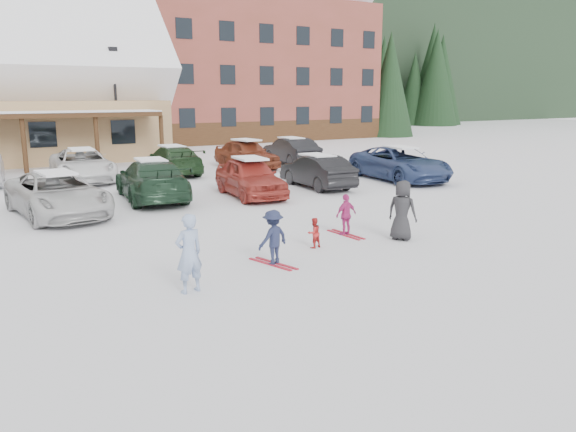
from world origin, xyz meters
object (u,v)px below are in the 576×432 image
bystander_dark (402,210)px  parked_car_5 (317,171)px  lamp_post (116,98)px  parked_car_6 (400,164)px  alpine_hotel (212,42)px  parked_car_10 (82,165)px  parked_car_11 (173,160)px  adult_skier (189,253)px  parked_car_4 (250,177)px  parked_car_3 (152,180)px  child_navy (273,237)px  child_magenta (346,215)px  parked_car_2 (57,194)px  toddler_red (314,233)px  parked_car_12 (247,154)px  parked_car_13 (291,151)px

bystander_dark → parked_car_5: (2.98, 8.73, -0.13)m
lamp_post → parked_car_6: size_ratio=1.20×
alpine_hotel → parked_car_10: size_ratio=5.82×
parked_car_10 → parked_car_11: 4.37m
adult_skier → parked_car_4: adult_skier is taller
parked_car_3 → parked_car_5: size_ratio=1.25×
bystander_dark → parked_car_4: bearing=-23.2°
child_navy → bystander_dark: (4.19, 0.22, 0.17)m
child_magenta → bystander_dark: 1.59m
alpine_hotel → parked_car_2: size_ratio=6.01×
alpine_hotel → parked_car_6: bearing=-95.9°
parked_car_6 → alpine_hotel: bearing=89.7°
parked_car_4 → parked_car_6: parked_car_6 is taller
toddler_red → parked_car_11: size_ratio=0.16×
lamp_post → parked_car_11: bearing=-84.4°
parked_car_6 → parked_car_4: bearing=-172.2°
parked_car_3 → parked_car_12: parked_car_12 is taller
child_navy → parked_car_6: parked_car_6 is taller
child_navy → parked_car_12: bearing=-129.7°
toddler_red → parked_car_11: parked_car_11 is taller
child_magenta → parked_car_13: (7.29, 15.23, 0.17)m
child_magenta → child_navy: bearing=20.2°
parked_car_2 → parked_car_3: 3.79m
bystander_dark → parked_car_13: 17.60m
parked_car_6 → parked_car_12: 8.71m
adult_skier → parked_car_10: 16.88m
parked_car_10 → parked_car_13: size_ratio=1.17×
alpine_hotel → parked_car_10: bearing=-126.5°
lamp_post → toddler_red: size_ratio=8.35×
parked_car_6 → parked_car_11: 11.26m
alpine_hotel → parked_car_4: 32.05m
parked_car_3 → parked_car_5: (7.07, -0.72, -0.07)m
parked_car_4 → parked_car_3: bearing=167.2°
toddler_red → child_navy: 1.82m
toddler_red → parked_car_10: parked_car_10 is taller
alpine_hotel → parked_car_12: alpine_hotel is taller
adult_skier → parked_car_2: adult_skier is taller
parked_car_4 → parked_car_5: bearing=14.2°
toddler_red → parked_car_3: parked_car_3 is taller
alpine_hotel → parked_car_13: (-4.21, -20.85, -7.87)m
adult_skier → parked_car_4: size_ratio=0.37×
toddler_red → child_navy: (-1.64, -0.75, 0.26)m
parked_car_3 → parked_car_12: 9.93m
bystander_dark → parked_car_12: size_ratio=0.36×
parked_car_11 → child_magenta: bearing=91.9°
alpine_hotel → parked_car_3: bearing=-117.7°
adult_skier → child_navy: 2.53m
alpine_hotel → parked_car_11: (-11.54, -21.43, -7.91)m
parked_car_3 → parked_car_10: 6.48m
child_magenta → parked_car_5: (3.98, 7.52, 0.11)m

